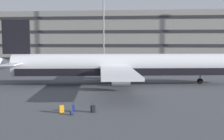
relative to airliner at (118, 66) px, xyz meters
The scene contains 8 objects.
ground_plane 5.57m from the airliner, 163.50° to the right, with size 600.00×600.00×0.00m, color #424449.
terminal_structure 45.07m from the airliner, 95.82° to the left, with size 153.64×19.37×15.61m.
airliner is the anchor object (origin of this frame).
light_mast_left 32.65m from the airliner, 101.57° to the left, with size 1.80×0.50×24.29m.
suitcase_purple 17.92m from the airliner, 93.43° to the right, with size 0.47×0.45×0.85m.
suitcase_large 18.80m from the airliner, 102.27° to the right, with size 0.50×0.46×0.91m.
suitcase_teal 18.04m from the airliner, 99.50° to the right, with size 0.31×0.44×0.86m.
backpack_orange 19.26m from the airliner, 98.55° to the right, with size 0.43×0.40×0.50m.
Camera 1 is at (7.76, -41.59, 6.54)m, focal length 44.31 mm.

